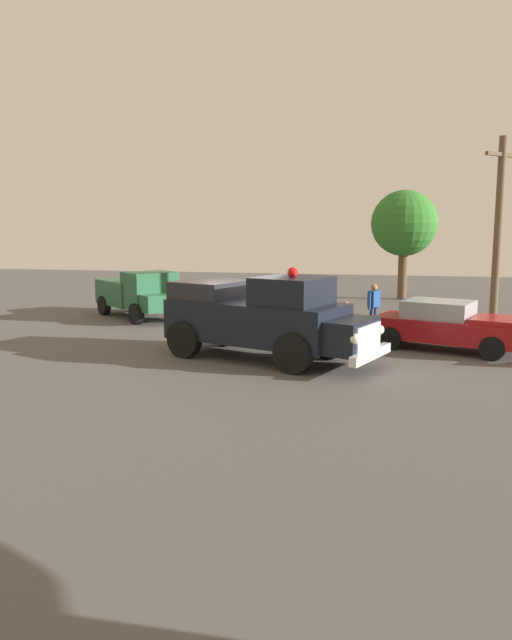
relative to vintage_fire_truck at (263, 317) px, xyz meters
The scene contains 10 objects.
ground_plane 1.58m from the vintage_fire_truck, 143.49° to the left, with size 60.00×60.00×0.00m, color #514F4C.
vintage_fire_truck is the anchor object (origin of this frame).
classic_hot_rod 5.71m from the vintage_fire_truck, 25.21° to the left, with size 4.73×3.25×1.46m.
parked_pickup 9.13m from the vintage_fire_truck, 134.45° to the left, with size 4.79×4.53×1.90m.
lawn_chair_near_truck 3.82m from the vintage_fire_truck, 58.06° to the left, with size 0.66×0.66×1.02m.
lawn_chair_by_car 7.79m from the vintage_fire_truck, 57.85° to the left, with size 0.56×0.55×1.02m.
spectator_seated 3.82m from the vintage_fire_truck, 56.05° to the left, with size 0.64×0.57×1.29m.
spectator_standing 5.94m from the vintage_fire_truck, 61.14° to the left, with size 0.44×0.60×1.68m.
oak_tree_left 15.98m from the vintage_fire_truck, 75.22° to the left, with size 3.27×3.27×5.44m.
utility_pole 9.16m from the vintage_fire_truck, 39.32° to the left, with size 1.25×1.32×6.58m.
Camera 1 is at (4.15, -16.78, 3.66)m, focal length 34.09 mm.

